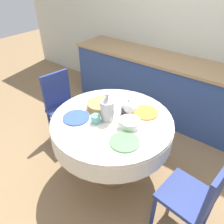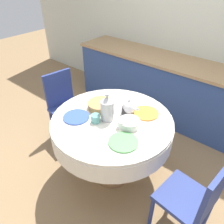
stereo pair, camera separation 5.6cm
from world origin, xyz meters
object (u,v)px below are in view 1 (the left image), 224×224
chair_right (63,104)px  coffee_carafe (107,109)px  chair_left (197,196)px  teapot (129,107)px

chair_right → coffee_carafe: coffee_carafe is taller
chair_left → teapot: (-0.86, 0.28, 0.35)m
chair_left → teapot: 0.97m
chair_right → coffee_carafe: size_ratio=3.20×
chair_right → coffee_carafe: (0.89, -0.18, 0.40)m
chair_right → teapot: 1.06m
teapot → chair_left: bearing=-17.8°
chair_right → teapot: teapot is taller
chair_left → teapot: bearing=78.4°
coffee_carafe → chair_right: bearing=168.7°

